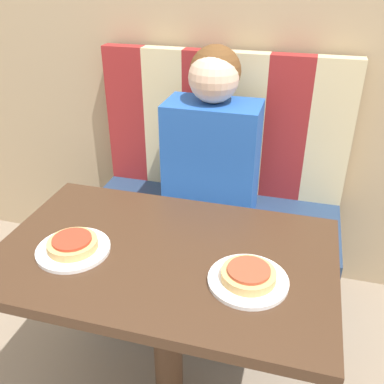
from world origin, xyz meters
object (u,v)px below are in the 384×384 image
(plate_right, at_px, (248,280))
(pizza_left, at_px, (72,243))
(plate_left, at_px, (73,249))
(person, at_px, (212,138))
(pizza_right, at_px, (249,274))

(plate_right, xyz_separation_m, pizza_left, (-0.52, 0.00, 0.02))
(plate_left, xyz_separation_m, pizza_left, (0.00, 0.00, 0.02))
(plate_left, bearing_deg, pizza_left, 90.00)
(plate_right, relative_size, pizza_left, 1.48)
(person, height_order, pizza_right, person)
(plate_right, height_order, pizza_left, pizza_left)
(plate_right, distance_m, pizza_left, 0.52)
(pizza_left, xyz_separation_m, pizza_right, (0.52, 0.00, 0.00))
(pizza_right, bearing_deg, plate_left, -180.00)
(plate_left, bearing_deg, person, 69.40)
(plate_right, bearing_deg, person, 110.60)
(person, xyz_separation_m, plate_right, (0.26, -0.70, -0.11))
(person, distance_m, plate_left, 0.75)
(pizza_left, relative_size, pizza_right, 1.00)
(person, xyz_separation_m, pizza_right, (0.26, -0.70, -0.09))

